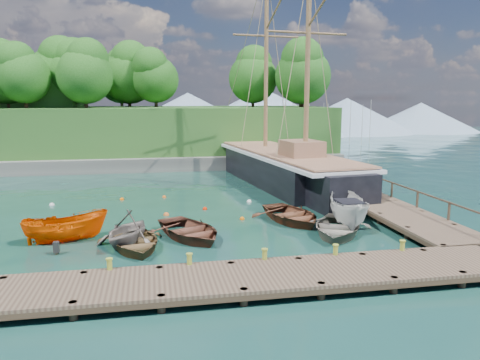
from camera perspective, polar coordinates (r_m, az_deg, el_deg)
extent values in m
plane|color=#17392B|center=(23.63, -4.74, -7.23)|extent=(160.00, 160.00, 0.00)
cube|color=#443226|center=(17.74, 4.11, -11.31)|extent=(20.00, 3.20, 0.12)
cube|color=#2D2118|center=(17.80, 4.11, -11.79)|extent=(20.00, 3.20, 0.20)
cylinder|color=#2D2118|center=(19.36, -26.76, -12.09)|extent=(0.28, 0.28, 1.10)
cylinder|color=#2D2118|center=(23.29, 27.21, -8.46)|extent=(0.28, 0.28, 1.10)
cube|color=#443226|center=(33.17, 14.04, -1.52)|extent=(3.20, 24.00, 0.12)
cube|color=#2D2118|center=(33.20, 14.03, -1.79)|extent=(3.20, 24.00, 0.20)
cylinder|color=#2D2118|center=(22.80, 23.42, -8.55)|extent=(0.28, 0.28, 1.10)
cylinder|color=#2D2118|center=(43.58, 6.03, 0.76)|extent=(0.28, 0.28, 1.10)
cylinder|color=#2D2118|center=(44.39, 9.24, 0.86)|extent=(0.28, 0.28, 1.10)
cylinder|color=olive|center=(18.78, -15.51, -12.19)|extent=(0.26, 0.26, 0.45)
cylinder|color=olive|center=(18.75, -6.14, -11.91)|extent=(0.26, 0.26, 0.45)
cylinder|color=olive|center=(19.20, 3.00, -11.33)|extent=(0.26, 0.26, 0.45)
cylinder|color=olive|center=(20.09, 11.48, -10.54)|extent=(0.26, 0.26, 0.45)
cylinder|color=olive|center=(21.36, 19.06, -9.64)|extent=(0.26, 0.26, 0.45)
imported|color=brown|center=(22.77, -12.72, -8.11)|extent=(3.98, 5.01, 0.93)
imported|color=#6A6059|center=(23.23, -13.51, -7.78)|extent=(4.20, 4.44, 1.85)
imported|color=#502A1E|center=(23.96, -6.15, -7.01)|extent=(5.14, 5.89, 1.02)
imported|color=slate|center=(24.93, 11.69, -6.49)|extent=(5.27, 5.88, 1.00)
imported|color=#562F1E|center=(27.04, 6.26, -5.04)|extent=(4.51, 5.59, 1.02)
imported|color=#DC4F00|center=(24.77, -20.37, -7.02)|extent=(4.29, 2.36, 1.57)
imported|color=beige|center=(26.51, 13.09, -5.55)|extent=(3.15, 5.33, 1.93)
cube|color=black|center=(38.47, 5.26, 0.73)|extent=(7.06, 16.28, 3.27)
cube|color=black|center=(47.84, 0.46, 2.58)|extent=(3.41, 5.27, 2.95)
cube|color=black|center=(30.55, 11.93, -1.85)|extent=(4.06, 4.47, 3.11)
cube|color=silver|center=(38.25, 5.29, 3.07)|extent=(7.73, 21.20, 0.25)
cube|color=brown|center=(38.22, 5.30, 3.44)|extent=(7.22, 20.69, 0.12)
cube|color=brown|center=(35.10, 7.50, 3.81)|extent=(2.92, 3.30, 1.20)
cylinder|color=brown|center=(51.00, -0.83, 6.46)|extent=(1.11, 6.87, 1.69)
cylinder|color=brown|center=(41.96, 3.22, 15.95)|extent=(0.36, 0.36, 17.40)
cylinder|color=brown|center=(34.50, 8.29, 16.00)|extent=(0.36, 0.36, 16.01)
cylinder|color=#8C7A59|center=(47.93, 0.38, 15.49)|extent=(1.56, 11.94, 10.10)
sphere|color=silver|center=(28.15, -21.86, -5.11)|extent=(0.32, 0.32, 0.32)
sphere|color=#D75E1F|center=(28.60, -8.98, -4.27)|extent=(0.34, 0.34, 0.34)
sphere|color=red|center=(29.78, -4.30, -3.60)|extent=(0.29, 0.29, 0.29)
sphere|color=silver|center=(31.75, 1.12, -2.72)|extent=(0.34, 0.34, 0.34)
sphere|color=#F26000|center=(33.50, -14.20, -2.36)|extent=(0.29, 0.29, 0.29)
sphere|color=#D75B12|center=(33.67, -9.21, -2.12)|extent=(0.27, 0.27, 0.27)
sphere|color=silver|center=(33.20, -21.96, -2.89)|extent=(0.33, 0.33, 0.33)
sphere|color=#E66405|center=(27.31, 0.25, -4.83)|extent=(0.28, 0.28, 0.28)
cube|color=#474744|center=(47.24, -17.63, 1.74)|extent=(50.00, 4.00, 1.40)
cube|color=#204818|center=(52.92, -17.02, 5.22)|extent=(50.00, 14.00, 6.00)
cylinder|color=#382616|center=(52.42, -26.38, 8.64)|extent=(0.36, 0.36, 1.40)
sphere|color=#1C4C12|center=(52.46, -26.59, 11.25)|extent=(5.42, 5.42, 5.42)
cylinder|color=#382616|center=(50.68, -24.65, 8.76)|extent=(0.36, 0.36, 1.40)
sphere|color=#1C4C12|center=(50.72, -24.84, 11.30)|extent=(5.02, 5.02, 5.02)
cylinder|color=#382616|center=(51.73, 7.57, 9.57)|extent=(0.36, 0.36, 1.40)
sphere|color=#1C4C12|center=(51.78, 7.64, 12.45)|extent=(6.00, 6.00, 6.00)
cylinder|color=#382616|center=(53.68, -10.20, 9.51)|extent=(0.36, 0.36, 1.40)
sphere|color=#1C4C12|center=(53.72, -10.28, 11.96)|extent=(5.13, 5.13, 5.13)
cylinder|color=#382616|center=(53.24, -19.53, 9.10)|extent=(0.36, 0.36, 1.40)
sphere|color=#1C4C12|center=(53.29, -19.69, 11.83)|extent=(5.82, 5.82, 5.82)
cylinder|color=#382616|center=(55.86, -13.31, 9.41)|extent=(0.36, 0.36, 1.40)
sphere|color=#1C4C12|center=(55.91, -13.42, 12.10)|extent=(6.05, 6.05, 6.05)
cylinder|color=#382616|center=(52.73, 7.42, 9.58)|extent=(0.36, 0.36, 1.40)
sphere|color=#1C4C12|center=(52.77, 7.47, 11.94)|extent=(4.77, 4.77, 4.77)
cylinder|color=#382616|center=(49.40, -18.25, 9.15)|extent=(0.36, 0.36, 1.40)
sphere|color=#1C4C12|center=(49.45, -18.41, 11.95)|extent=(5.47, 5.47, 5.47)
cylinder|color=#382616|center=(54.11, 1.58, 9.66)|extent=(0.36, 0.36, 1.40)
sphere|color=#1C4C12|center=(54.15, 1.59, 12.25)|extent=(5.55, 5.55, 5.55)
cylinder|color=#382616|center=(60.71, -18.34, 9.20)|extent=(0.36, 0.36, 1.40)
sphere|color=#1C4C12|center=(60.76, -18.48, 11.73)|extent=(6.25, 6.25, 6.25)
cylinder|color=#382616|center=(60.93, -14.21, 9.40)|extent=(0.36, 0.36, 1.40)
sphere|color=#1C4C12|center=(60.97, -14.32, 11.81)|extent=(5.89, 5.89, 5.89)
cylinder|color=#382616|center=(54.34, -21.24, 9.01)|extent=(0.36, 0.36, 1.40)
sphere|color=#1C4C12|center=(54.39, -21.42, 11.77)|extent=(6.08, 6.08, 6.08)
cone|color=#728CA5|center=(95.15, 2.79, 8.45)|extent=(36.00, 36.00, 9.00)
cone|color=#728CA5|center=(100.93, 12.86, 7.73)|extent=(28.00, 28.00, 7.00)
cone|color=#728CA5|center=(92.80, -6.35, 8.06)|extent=(32.00, 32.00, 8.00)
cone|color=#728CA5|center=(108.86, 21.14, 7.20)|extent=(24.00, 24.00, 6.00)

